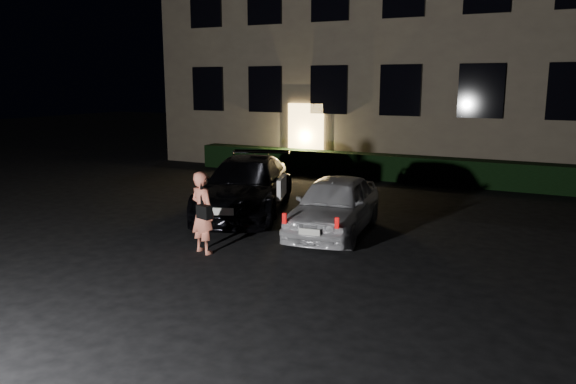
% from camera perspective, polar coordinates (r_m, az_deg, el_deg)
% --- Properties ---
extents(ground, '(80.00, 80.00, 0.00)m').
position_cam_1_polar(ground, '(10.01, -6.67, -8.13)').
color(ground, black).
rests_on(ground, ground).
extents(building, '(20.00, 8.11, 12.00)m').
position_cam_1_polar(building, '(23.60, 14.41, 17.42)').
color(building, brown).
rests_on(building, ground).
extents(hedge, '(15.00, 0.70, 0.85)m').
position_cam_1_polar(hedge, '(19.31, 10.69, 2.43)').
color(hedge, black).
rests_on(hedge, ground).
extents(sedan, '(3.41, 5.16, 1.39)m').
position_cam_1_polar(sedan, '(14.23, -4.30, 0.61)').
color(sedan, black).
rests_on(sedan, ground).
extents(hatch, '(1.93, 3.86, 1.26)m').
position_cam_1_polar(hatch, '(12.37, 4.74, -1.31)').
color(hatch, silver).
rests_on(hatch, ground).
extents(man, '(0.68, 0.56, 1.62)m').
position_cam_1_polar(man, '(10.97, -8.65, -2.06)').
color(man, '#FF8768').
rests_on(man, ground).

